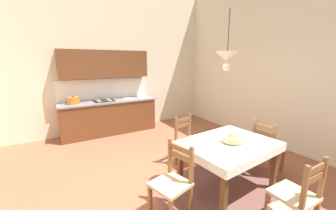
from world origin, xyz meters
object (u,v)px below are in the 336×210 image
(dining_chair_kitchen_side, at_px, (188,142))
(kitchen_cabinetry, at_px, (108,102))
(pendant_lamp, at_px, (227,57))
(dining_chair_window_side, at_px, (267,148))
(dining_table, at_px, (228,150))
(fruit_bowl, at_px, (232,139))
(dining_chair_camera_side, at_px, (297,196))
(dining_chair_tv_side, at_px, (173,182))

(dining_chair_kitchen_side, bearing_deg, kitchen_cabinetry, 108.03)
(dining_chair_kitchen_side, bearing_deg, pendant_lamp, -90.95)
(pendant_lamp, bearing_deg, dining_chair_window_side, -2.65)
(dining_chair_window_side, bearing_deg, dining_chair_kitchen_side, 138.53)
(dining_table, distance_m, fruit_bowl, 0.19)
(dining_chair_camera_side, relative_size, pendant_lamp, 1.16)
(pendant_lamp, bearing_deg, dining_chair_camera_side, -81.53)
(dining_table, relative_size, dining_chair_kitchen_side, 1.52)
(dining_chair_tv_side, distance_m, dining_chair_kitchen_side, 1.33)
(dining_table, distance_m, dining_chair_window_side, 0.98)
(dining_table, bearing_deg, fruit_bowl, -51.98)
(pendant_lamp, bearing_deg, dining_table, -30.22)
(dining_chair_camera_side, xyz_separation_m, dining_chair_window_side, (0.89, 0.98, 0.00))
(pendant_lamp, bearing_deg, kitchen_cabinetry, 103.40)
(kitchen_cabinetry, bearing_deg, dining_chair_kitchen_side, -71.97)
(dining_chair_tv_side, distance_m, dining_chair_window_side, 1.96)
(fruit_bowl, height_order, pendant_lamp, pendant_lamp)
(dining_chair_window_side, relative_size, fruit_bowl, 3.10)
(fruit_bowl, bearing_deg, kitchen_cabinetry, 104.84)
(fruit_bowl, distance_m, pendant_lamp, 1.17)
(kitchen_cabinetry, distance_m, fruit_bowl, 3.59)
(dining_chair_kitchen_side, bearing_deg, dining_chair_tv_side, -134.14)
(dining_chair_tv_side, bearing_deg, pendant_lamp, 5.75)
(dining_table, bearing_deg, dining_chair_kitchen_side, 94.35)
(dining_table, xyz_separation_m, pendant_lamp, (-0.08, 0.05, 1.34))
(dining_table, bearing_deg, dining_chair_window_side, 0.02)
(dining_chair_tv_side, bearing_deg, fruit_bowl, 0.26)
(dining_chair_window_side, xyz_separation_m, pendant_lamp, (-1.05, 0.05, 1.53))
(dining_chair_kitchen_side, height_order, dining_chair_window_side, same)
(kitchen_cabinetry, distance_m, dining_chair_camera_side, 4.53)
(dining_table, xyz_separation_m, dining_chair_window_side, (0.96, 0.00, -0.19))
(dining_chair_tv_side, xyz_separation_m, dining_chair_kitchen_side, (0.93, 0.96, 0.00))
(dining_chair_camera_side, distance_m, fruit_bowl, 1.01)
(dining_chair_tv_side, relative_size, dining_chair_kitchen_side, 1.00)
(dining_chair_kitchen_side, relative_size, pendant_lamp, 1.16)
(dining_table, xyz_separation_m, fruit_bowl, (0.03, -0.04, 0.18))
(dining_chair_camera_side, bearing_deg, dining_chair_window_side, 47.54)
(dining_table, xyz_separation_m, dining_chair_kitchen_side, (-0.07, 0.91, -0.19))
(dining_chair_tv_side, bearing_deg, kitchen_cabinetry, 88.24)
(dining_chair_camera_side, height_order, fruit_bowl, dining_chair_camera_side)
(dining_chair_kitchen_side, relative_size, fruit_bowl, 3.10)
(kitchen_cabinetry, relative_size, dining_chair_camera_side, 2.66)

